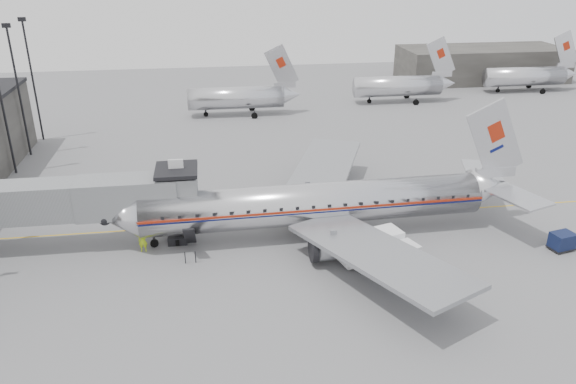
{
  "coord_description": "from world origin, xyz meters",
  "views": [
    {
      "loc": [
        -6.18,
        -39.33,
        22.64
      ],
      "look_at": [
        0.34,
        5.07,
        3.2
      ],
      "focal_mm": 35.0,
      "sensor_mm": 36.0,
      "label": 1
    }
  ],
  "objects_px": {
    "baggage_cart_white": "(402,256)",
    "baggage_cart_navy": "(562,241)",
    "ramp_worker": "(143,241)",
    "service_van": "(371,246)",
    "airliner": "(322,203)"
  },
  "relations": [
    {
      "from": "service_van",
      "to": "baggage_cart_white",
      "type": "height_order",
      "value": "service_van"
    },
    {
      "from": "service_van",
      "to": "ramp_worker",
      "type": "bearing_deg",
      "value": 150.82
    },
    {
      "from": "baggage_cart_white",
      "to": "baggage_cart_navy",
      "type": "bearing_deg",
      "value": -18.13
    },
    {
      "from": "service_van",
      "to": "baggage_cart_navy",
      "type": "distance_m",
      "value": 15.95
    },
    {
      "from": "airliner",
      "to": "service_van",
      "type": "bearing_deg",
      "value": -60.97
    },
    {
      "from": "airliner",
      "to": "baggage_cart_white",
      "type": "xyz_separation_m",
      "value": [
        5.06,
        -6.41,
        -1.86
      ]
    },
    {
      "from": "airliner",
      "to": "baggage_cart_navy",
      "type": "relative_size",
      "value": 16.69
    },
    {
      "from": "airliner",
      "to": "baggage_cart_white",
      "type": "relative_size",
      "value": 12.4
    },
    {
      "from": "ramp_worker",
      "to": "airliner",
      "type": "bearing_deg",
      "value": 2.75
    },
    {
      "from": "service_van",
      "to": "baggage_cart_white",
      "type": "bearing_deg",
      "value": -49.59
    },
    {
      "from": "airliner",
      "to": "ramp_worker",
      "type": "height_order",
      "value": "airliner"
    },
    {
      "from": "baggage_cart_white",
      "to": "ramp_worker",
      "type": "relative_size",
      "value": 1.49
    },
    {
      "from": "service_van",
      "to": "airliner",
      "type": "bearing_deg",
      "value": 104.12
    },
    {
      "from": "service_van",
      "to": "baggage_cart_navy",
      "type": "xyz_separation_m",
      "value": [
        15.93,
        -0.61,
        -0.45
      ]
    },
    {
      "from": "baggage_cart_white",
      "to": "ramp_worker",
      "type": "height_order",
      "value": "ramp_worker"
    }
  ]
}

